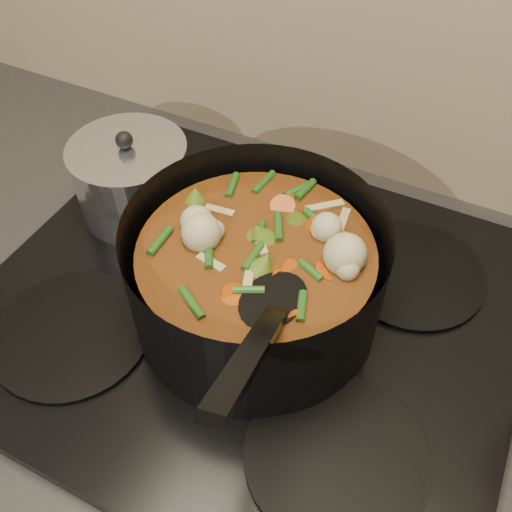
% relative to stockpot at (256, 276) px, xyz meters
% --- Properties ---
extents(counter, '(2.64, 0.64, 0.91)m').
position_rel_stockpot_xyz_m(counter, '(-0.01, 0.01, -0.54)').
color(counter, brown).
rests_on(counter, ground).
extents(stovetop, '(0.62, 0.54, 0.03)m').
position_rel_stockpot_xyz_m(stovetop, '(-0.01, 0.01, -0.07)').
color(stovetop, black).
rests_on(stovetop, counter).
extents(stockpot, '(0.29, 0.37, 0.21)m').
position_rel_stockpot_xyz_m(stockpot, '(0.00, 0.00, 0.00)').
color(stockpot, black).
rests_on(stockpot, stovetop).
extents(saucepan, '(0.15, 0.15, 0.13)m').
position_rel_stockpot_xyz_m(saucepan, '(-0.23, 0.09, -0.01)').
color(saucepan, silver).
rests_on(saucepan, stovetop).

